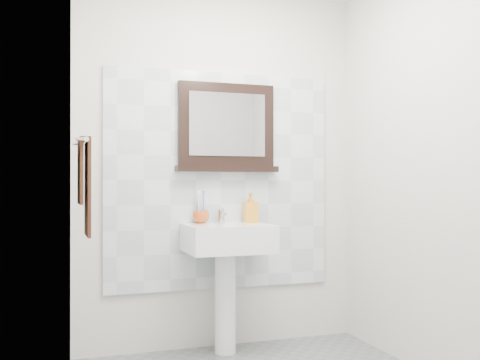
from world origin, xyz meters
The scene contains 12 objects.
back_wall centered at (0.00, 1.10, 1.25)m, with size 2.00×0.01×2.50m, color silver.
front_wall centered at (0.00, -1.10, 1.25)m, with size 2.00×0.01×2.50m, color silver.
left_wall centered at (-1.00, 0.00, 1.25)m, with size 0.01×2.20×2.50m, color silver.
right_wall centered at (1.00, 0.00, 1.25)m, with size 0.01×2.20×2.50m, color silver.
splashback centered at (0.00, 1.09, 1.15)m, with size 1.60×0.02×1.50m, color silver.
pedestal_sink centered at (-0.02, 0.87, 0.68)m, with size 0.55×0.44×0.96m.
toothbrush_cup centered at (-0.16, 1.02, 0.90)m, with size 0.11×0.11×0.09m, color #BD4916.
toothbrushes centered at (-0.16, 1.02, 0.98)m, with size 0.05×0.04×0.21m.
soap_dispenser centered at (0.19, 1.01, 0.96)m, with size 0.09×0.09×0.20m, color orange.
framed_mirror centered at (0.04, 1.06, 1.50)m, with size 0.72×0.11×0.61m.
towel_bar centered at (-0.95, 0.61, 1.36)m, with size 0.07×0.40×0.03m.
hand_towel centered at (-0.94, 0.61, 1.15)m, with size 0.06×0.30×0.55m.
Camera 1 is at (-1.13, -2.65, 1.13)m, focal length 42.00 mm.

